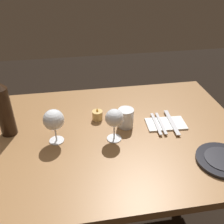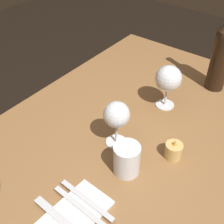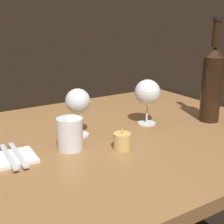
% 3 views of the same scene
% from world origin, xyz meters
% --- Properties ---
extents(dining_table, '(1.30, 0.90, 0.74)m').
position_xyz_m(dining_table, '(0.00, 0.00, 0.65)').
color(dining_table, olive).
rests_on(dining_table, ground).
extents(wine_glass_left, '(0.08, 0.08, 0.15)m').
position_xyz_m(wine_glass_left, '(0.02, -0.05, 0.85)').
color(wine_glass_left, white).
rests_on(wine_glass_left, dining_table).
extents(wine_glass_right, '(0.09, 0.09, 0.16)m').
position_xyz_m(wine_glass_right, '(-0.24, -0.02, 0.85)').
color(wine_glass_right, white).
rests_on(wine_glass_right, dining_table).
extents(wine_bottle, '(0.07, 0.07, 0.37)m').
position_xyz_m(wine_bottle, '(-0.45, 0.07, 0.88)').
color(wine_bottle, black).
rests_on(wine_bottle, dining_table).
extents(water_tumbler, '(0.08, 0.08, 0.09)m').
position_xyz_m(water_tumbler, '(0.09, 0.04, 0.78)').
color(water_tumbler, white).
rests_on(water_tumbler, dining_table).
extents(votive_candle, '(0.05, 0.05, 0.07)m').
position_xyz_m(votive_candle, '(-0.04, 0.12, 0.76)').
color(votive_candle, '#DBB266').
rests_on(votive_candle, dining_table).
extents(fork_inner, '(0.02, 0.18, 0.00)m').
position_xyz_m(fork_inner, '(0.27, 0.02, 0.75)').
color(fork_inner, silver).
rests_on(fork_inner, folded_napkin).
extents(fork_outer, '(0.02, 0.18, 0.00)m').
position_xyz_m(fork_outer, '(0.24, 0.02, 0.75)').
color(fork_outer, silver).
rests_on(fork_outer, folded_napkin).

